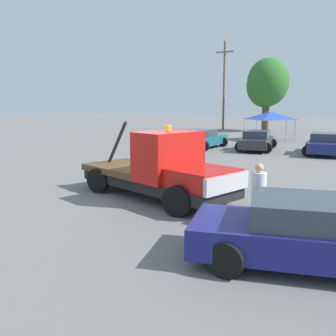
% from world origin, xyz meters
% --- Properties ---
extents(ground_plane, '(160.00, 160.00, 0.00)m').
position_xyz_m(ground_plane, '(0.00, 0.00, 0.00)').
color(ground_plane, slate).
extents(tow_truck, '(6.32, 3.59, 2.51)m').
position_xyz_m(tow_truck, '(0.36, -0.11, 0.96)').
color(tow_truck, black).
rests_on(tow_truck, ground).
extents(foreground_car, '(5.15, 3.14, 1.34)m').
position_xyz_m(foreground_car, '(5.53, -3.05, 0.65)').
color(foreground_car, navy).
rests_on(foreground_car, ground).
extents(person_near_truck, '(0.37, 0.37, 1.68)m').
position_xyz_m(person_near_truck, '(3.94, -1.46, 0.97)').
color(person_near_truck, '#847051').
rests_on(person_near_truck, ground).
extents(parked_car_teal, '(2.45, 4.73, 1.34)m').
position_xyz_m(parked_car_teal, '(-4.55, 13.68, 0.65)').
color(parked_car_teal, '#196670').
rests_on(parked_car_teal, ground).
extents(parked_car_charcoal, '(2.81, 4.70, 1.34)m').
position_xyz_m(parked_car_charcoal, '(-0.90, 14.43, 0.65)').
color(parked_car_charcoal, '#2D2D33').
rests_on(parked_car_charcoal, ground).
extents(parked_car_navy, '(2.83, 5.00, 1.34)m').
position_xyz_m(parked_car_navy, '(3.38, 14.60, 0.65)').
color(parked_car_navy, navy).
rests_on(parked_car_navy, ground).
extents(canopy_tent_blue, '(3.55, 3.55, 2.46)m').
position_xyz_m(canopy_tent_blue, '(-2.02, 21.97, 2.11)').
color(canopy_tent_blue, '#9E9EA3').
rests_on(canopy_tent_blue, ground).
extents(tree_left, '(4.27, 4.27, 7.62)m').
position_xyz_m(tree_left, '(-5.61, 32.70, 5.11)').
color(tree_left, brown).
rests_on(tree_left, ground).
extents(tree_center, '(4.50, 4.50, 8.03)m').
position_xyz_m(tree_center, '(-4.97, 31.30, 5.39)').
color(tree_center, brown).
rests_on(tree_center, ground).
extents(utility_pole, '(2.20, 0.24, 10.34)m').
position_xyz_m(utility_pole, '(-10.50, 32.33, 5.43)').
color(utility_pole, brown).
rests_on(utility_pole, ground).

